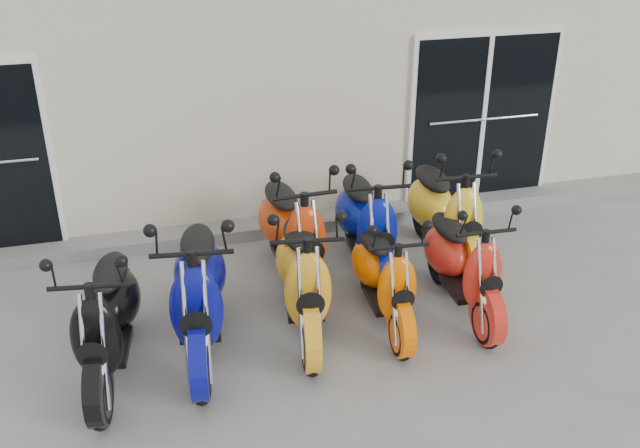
# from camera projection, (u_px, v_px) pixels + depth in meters

# --- Properties ---
(ground) EXTENTS (80.00, 80.00, 0.00)m
(ground) POSITION_uv_depth(u_px,v_px,m) (335.00, 315.00, 7.25)
(ground) COLOR gray
(ground) RESTS_ON ground
(building) EXTENTS (14.00, 6.00, 3.20)m
(building) POSITION_uv_depth(u_px,v_px,m) (243.00, 49.00, 11.04)
(building) COLOR beige
(building) RESTS_ON ground
(front_step) EXTENTS (14.00, 0.40, 0.15)m
(front_step) POSITION_uv_depth(u_px,v_px,m) (291.00, 224.00, 8.96)
(front_step) COLOR gray
(front_step) RESTS_ON ground
(door_left) EXTENTS (1.07, 0.08, 2.22)m
(door_left) POSITION_uv_depth(u_px,v_px,m) (2.00, 155.00, 7.82)
(door_left) COLOR black
(door_left) RESTS_ON front_step
(door_right) EXTENTS (2.02, 0.08, 2.22)m
(door_right) POSITION_uv_depth(u_px,v_px,m) (483.00, 113.00, 9.18)
(door_right) COLOR black
(door_right) RESTS_ON front_step
(scooter_front_black) EXTENTS (0.98, 2.04, 1.44)m
(scooter_front_black) POSITION_uv_depth(u_px,v_px,m) (105.00, 304.00, 6.10)
(scooter_front_black) COLOR black
(scooter_front_black) RESTS_ON ground
(scooter_front_blue) EXTENTS (1.04, 2.22, 1.58)m
(scooter_front_blue) POSITION_uv_depth(u_px,v_px,m) (197.00, 276.00, 6.40)
(scooter_front_blue) COLOR #0A0C7E
(scooter_front_blue) RESTS_ON ground
(scooter_front_orange_a) EXTENTS (1.03, 2.11, 1.49)m
(scooter_front_orange_a) POSITION_uv_depth(u_px,v_px,m) (303.00, 262.00, 6.72)
(scooter_front_orange_a) COLOR orange
(scooter_front_orange_a) RESTS_ON ground
(scooter_front_orange_b) EXTENTS (0.75, 1.80, 1.30)m
(scooter_front_orange_b) POSITION_uv_depth(u_px,v_px,m) (384.00, 264.00, 6.87)
(scooter_front_orange_b) COLOR #FF6800
(scooter_front_orange_b) RESTS_ON ground
(scooter_front_red) EXTENTS (0.74, 1.86, 1.36)m
(scooter_front_red) POSITION_uv_depth(u_px,v_px,m) (464.00, 252.00, 7.04)
(scooter_front_red) COLOR red
(scooter_front_red) RESTS_ON ground
(scooter_back_red) EXTENTS (0.85, 2.11, 1.53)m
(scooter_back_red) POSITION_uv_depth(u_px,v_px,m) (292.00, 219.00, 7.51)
(scooter_back_red) COLOR red
(scooter_back_red) RESTS_ON ground
(scooter_back_blue) EXTENTS (0.93, 2.11, 1.51)m
(scooter_back_blue) POSITION_uv_depth(u_px,v_px,m) (366.00, 211.00, 7.72)
(scooter_back_blue) COLOR #06158F
(scooter_back_blue) RESTS_ON ground
(scooter_back_yellow) EXTENTS (0.89, 2.14, 1.55)m
(scooter_back_yellow) POSITION_uv_depth(u_px,v_px,m) (446.00, 201.00, 7.91)
(scooter_back_yellow) COLOR yellow
(scooter_back_yellow) RESTS_ON ground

